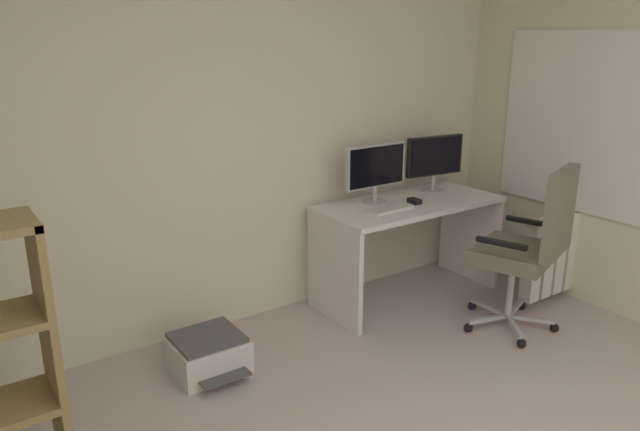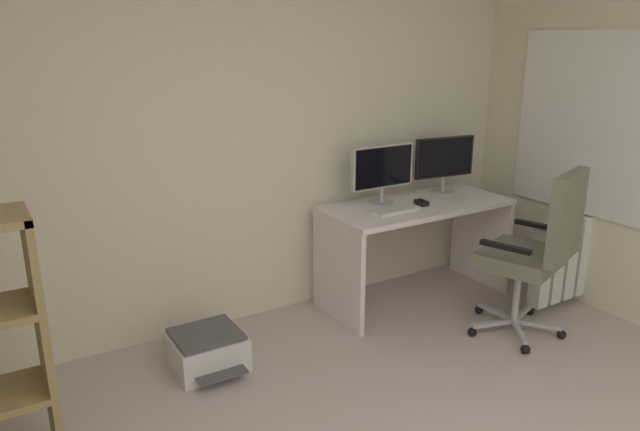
{
  "view_description": "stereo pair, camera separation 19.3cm",
  "coord_description": "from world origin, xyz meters",
  "px_view_note": "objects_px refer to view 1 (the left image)",
  "views": [
    {
      "loc": [
        -1.56,
        -0.68,
        1.89
      ],
      "look_at": [
        0.32,
        2.03,
        0.88
      ],
      "focal_mm": 33.39,
      "sensor_mm": 36.0,
      "label": 1
    },
    {
      "loc": [
        -1.39,
        -0.79,
        1.89
      ],
      "look_at": [
        0.32,
        2.03,
        0.88
      ],
      "focal_mm": 33.39,
      "sensor_mm": 36.0,
      "label": 2
    }
  ],
  "objects_px": {
    "keyboard": "(390,209)",
    "office_chair": "(531,242)",
    "desk": "(408,228)",
    "monitor_main": "(376,168)",
    "monitor_secondary": "(435,158)",
    "computer_mouse": "(414,201)",
    "printer": "(208,353)",
    "radiator": "(561,252)"
  },
  "relations": [
    {
      "from": "keyboard",
      "to": "office_chair",
      "type": "distance_m",
      "value": 0.94
    },
    {
      "from": "monitor_secondary",
      "to": "office_chair",
      "type": "relative_size",
      "value": 0.44
    },
    {
      "from": "computer_mouse",
      "to": "printer",
      "type": "height_order",
      "value": "computer_mouse"
    },
    {
      "from": "keyboard",
      "to": "printer",
      "type": "bearing_deg",
      "value": 178.92
    },
    {
      "from": "printer",
      "to": "monitor_main",
      "type": "bearing_deg",
      "value": 9.4
    },
    {
      "from": "monitor_secondary",
      "to": "radiator",
      "type": "distance_m",
      "value": 1.15
    },
    {
      "from": "keyboard",
      "to": "printer",
      "type": "relative_size",
      "value": 0.74
    },
    {
      "from": "monitor_secondary",
      "to": "printer",
      "type": "relative_size",
      "value": 1.08
    },
    {
      "from": "computer_mouse",
      "to": "printer",
      "type": "distance_m",
      "value": 1.77
    },
    {
      "from": "desk",
      "to": "monitor_main",
      "type": "xyz_separation_m",
      "value": [
        -0.22,
        0.12,
        0.45
      ]
    },
    {
      "from": "desk",
      "to": "computer_mouse",
      "type": "xyz_separation_m",
      "value": [
        -0.01,
        -0.06,
        0.22
      ]
    },
    {
      "from": "monitor_main",
      "to": "monitor_secondary",
      "type": "relative_size",
      "value": 1.03
    },
    {
      "from": "desk",
      "to": "office_chair",
      "type": "xyz_separation_m",
      "value": [
        0.28,
        -0.84,
        0.08
      ]
    },
    {
      "from": "monitor_secondary",
      "to": "keyboard",
      "type": "height_order",
      "value": "monitor_secondary"
    },
    {
      "from": "monitor_secondary",
      "to": "keyboard",
      "type": "bearing_deg",
      "value": -161.34
    },
    {
      "from": "monitor_main",
      "to": "monitor_secondary",
      "type": "height_order",
      "value": "monitor_secondary"
    },
    {
      "from": "desk",
      "to": "keyboard",
      "type": "distance_m",
      "value": 0.35
    },
    {
      "from": "office_chair",
      "to": "radiator",
      "type": "height_order",
      "value": "office_chair"
    },
    {
      "from": "monitor_secondary",
      "to": "printer",
      "type": "xyz_separation_m",
      "value": [
        -2.01,
        -0.24,
        -0.88
      ]
    },
    {
      "from": "office_chair",
      "to": "desk",
      "type": "bearing_deg",
      "value": 108.1
    },
    {
      "from": "desk",
      "to": "office_chair",
      "type": "height_order",
      "value": "office_chair"
    },
    {
      "from": "printer",
      "to": "radiator",
      "type": "bearing_deg",
      "value": -11.85
    },
    {
      "from": "desk",
      "to": "office_chair",
      "type": "relative_size",
      "value": 1.23
    },
    {
      "from": "monitor_secondary",
      "to": "computer_mouse",
      "type": "bearing_deg",
      "value": -153.63
    },
    {
      "from": "monitor_secondary",
      "to": "computer_mouse",
      "type": "height_order",
      "value": "monitor_secondary"
    },
    {
      "from": "printer",
      "to": "radiator",
      "type": "height_order",
      "value": "radiator"
    },
    {
      "from": "radiator",
      "to": "office_chair",
      "type": "bearing_deg",
      "value": -163.95
    },
    {
      "from": "monitor_main",
      "to": "desk",
      "type": "bearing_deg",
      "value": -28.81
    },
    {
      "from": "monitor_main",
      "to": "monitor_secondary",
      "type": "bearing_deg",
      "value": 0.0
    },
    {
      "from": "monitor_secondary",
      "to": "radiator",
      "type": "relative_size",
      "value": 0.63
    },
    {
      "from": "monitor_secondary",
      "to": "keyboard",
      "type": "xyz_separation_m",
      "value": [
        -0.62,
        -0.21,
        -0.24
      ]
    },
    {
      "from": "desk",
      "to": "monitor_main",
      "type": "height_order",
      "value": "monitor_main"
    },
    {
      "from": "monitor_main",
      "to": "radiator",
      "type": "xyz_separation_m",
      "value": [
        1.15,
        -0.78,
        -0.63
      ]
    },
    {
      "from": "keyboard",
      "to": "office_chair",
      "type": "bearing_deg",
      "value": -56.93
    },
    {
      "from": "radiator",
      "to": "keyboard",
      "type": "bearing_deg",
      "value": 154.29
    },
    {
      "from": "monitor_main",
      "to": "keyboard",
      "type": "distance_m",
      "value": 0.32
    },
    {
      "from": "printer",
      "to": "radiator",
      "type": "xyz_separation_m",
      "value": [
        2.58,
        -0.54,
        0.25
      ]
    },
    {
      "from": "office_chair",
      "to": "radiator",
      "type": "relative_size",
      "value": 1.41
    },
    {
      "from": "desk",
      "to": "monitor_secondary",
      "type": "relative_size",
      "value": 2.77
    },
    {
      "from": "monitor_main",
      "to": "computer_mouse",
      "type": "xyz_separation_m",
      "value": [
        0.22,
        -0.18,
        -0.23
      ]
    },
    {
      "from": "printer",
      "to": "computer_mouse",
      "type": "bearing_deg",
      "value": 2.04
    },
    {
      "from": "office_chair",
      "to": "keyboard",
      "type": "bearing_deg",
      "value": 125.35
    }
  ]
}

